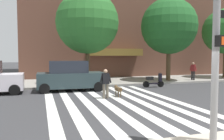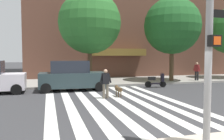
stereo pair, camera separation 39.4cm
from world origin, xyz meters
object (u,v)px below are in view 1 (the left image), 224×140
object	(u,v)px
street_tree_nearest	(87,22)
pedestrian_dog_walker	(106,82)
street_tree_middle	(169,26)
parked_scooter	(154,81)
parked_car_behind_first	(70,76)
pedestrian_bystander	(193,70)
dog_on_leash	(118,89)
traffic_light_pole	(219,10)

from	to	relation	value
street_tree_nearest	pedestrian_dog_walker	xyz separation A→B (m)	(-0.22, -6.13, -4.14)
street_tree_middle	parked_scooter	bearing A→B (deg)	-136.78
parked_car_behind_first	pedestrian_bystander	world-z (taller)	parked_car_behind_first
parked_car_behind_first	parked_scooter	xyz separation A→B (m)	(6.24, -0.17, -0.51)
parked_scooter	street_tree_middle	xyz separation A→B (m)	(2.94, 2.76, 4.57)
parked_car_behind_first	dog_on_leash	bearing A→B (deg)	-52.81
parked_car_behind_first	dog_on_leash	world-z (taller)	parked_car_behind_first
traffic_light_pole	street_tree_middle	size ratio (longest dim) A/B	0.78
parked_car_behind_first	parked_scooter	world-z (taller)	parked_car_behind_first
street_tree_nearest	pedestrian_bystander	bearing A→B (deg)	-2.95
pedestrian_dog_walker	dog_on_leash	size ratio (longest dim) A/B	1.70
pedestrian_dog_walker	street_tree_nearest	bearing A→B (deg)	87.93
dog_on_leash	parked_scooter	bearing A→B (deg)	37.40
traffic_light_pole	street_tree_middle	xyz separation A→B (m)	(6.81, 13.51, 1.53)
traffic_light_pole	pedestrian_dog_walker	world-z (taller)	traffic_light_pole
traffic_light_pole	street_tree_nearest	world-z (taller)	street_tree_nearest
traffic_light_pole	parked_scooter	size ratio (longest dim) A/B	3.56
pedestrian_bystander	traffic_light_pole	bearing A→B (deg)	-124.99
parked_scooter	dog_on_leash	world-z (taller)	parked_scooter
traffic_light_pole	parked_car_behind_first	distance (m)	11.45
street_tree_nearest	traffic_light_pole	bearing A→B (deg)	-87.36
parked_scooter	parked_car_behind_first	bearing A→B (deg)	178.48
parked_scooter	dog_on_leash	size ratio (longest dim) A/B	1.69
traffic_light_pole	pedestrian_dog_walker	xyz separation A→B (m)	(-0.85, 7.43, -2.59)
pedestrian_bystander	parked_scooter	bearing A→B (deg)	-156.35
street_tree_nearest	dog_on_leash	xyz separation A→B (m)	(0.63, -5.77, -4.62)
pedestrian_dog_walker	pedestrian_bystander	bearing A→B (deg)	29.40
parked_car_behind_first	pedestrian_bystander	size ratio (longest dim) A/B	2.73
parked_car_behind_first	dog_on_leash	distance (m)	3.96
pedestrian_dog_walker	dog_on_leash	world-z (taller)	pedestrian_dog_walker
street_tree_middle	pedestrian_bystander	xyz separation A→B (m)	(2.33, -0.45, -3.97)
parked_car_behind_first	parked_scooter	distance (m)	6.27
street_tree_nearest	parked_car_behind_first	bearing A→B (deg)	-123.44
parked_scooter	street_tree_nearest	world-z (taller)	street_tree_nearest
parked_car_behind_first	street_tree_middle	bearing A→B (deg)	15.78
traffic_light_pole	pedestrian_dog_walker	distance (m)	7.91
parked_scooter	pedestrian_bystander	bearing A→B (deg)	23.65
pedestrian_dog_walker	dog_on_leash	bearing A→B (deg)	22.95
dog_on_leash	pedestrian_dog_walker	bearing A→B (deg)	-157.05
parked_car_behind_first	street_tree_nearest	size ratio (longest dim) A/B	0.60
street_tree_nearest	pedestrian_dog_walker	size ratio (longest dim) A/B	4.54
parked_scooter	street_tree_middle	world-z (taller)	street_tree_middle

